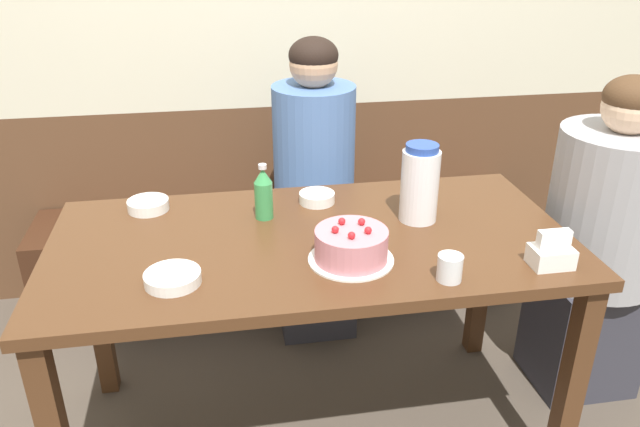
{
  "coord_description": "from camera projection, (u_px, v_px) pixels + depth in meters",
  "views": [
    {
      "loc": [
        -0.25,
        -1.61,
        1.59
      ],
      "look_at": [
        0.03,
        0.05,
        0.79
      ],
      "focal_mm": 35.0,
      "sensor_mm": 36.0,
      "label": 1
    }
  ],
  "objects": [
    {
      "name": "glass_water_tall",
      "position": [
        450.0,
        268.0,
        1.6
      ],
      "size": [
        0.07,
        0.07,
        0.07
      ],
      "color": "silver",
      "rests_on": "dining_table"
    },
    {
      "name": "dining_table",
      "position": [
        312.0,
        264.0,
        1.87
      ],
      "size": [
        1.52,
        0.76,
        0.74
      ],
      "color": "#4C2D19",
      "rests_on": "ground_plane"
    },
    {
      "name": "water_pitcher",
      "position": [
        420.0,
        184.0,
        1.89
      ],
      "size": [
        0.12,
        0.12,
        0.24
      ],
      "color": "white",
      "rests_on": "dining_table"
    },
    {
      "name": "bowl_side_dish",
      "position": [
        317.0,
        198.0,
        2.05
      ],
      "size": [
        0.12,
        0.12,
        0.03
      ],
      "color": "white",
      "rests_on": "dining_table"
    },
    {
      "name": "back_wall",
      "position": [
        271.0,
        10.0,
        2.55
      ],
      "size": [
        4.8,
        0.04,
        2.5
      ],
      "color": "brown",
      "rests_on": "ground_plane"
    },
    {
      "name": "bowl_rice_small",
      "position": [
        148.0,
        205.0,
        1.99
      ],
      "size": [
        0.13,
        0.13,
        0.03
      ],
      "color": "white",
      "rests_on": "dining_table"
    },
    {
      "name": "napkin_holder",
      "position": [
        552.0,
        253.0,
        1.66
      ],
      "size": [
        0.11,
        0.08,
        0.11
      ],
      "color": "white",
      "rests_on": "dining_table"
    },
    {
      "name": "bench_seat",
      "position": [
        283.0,
        256.0,
        2.79
      ],
      "size": [
        2.09,
        0.38,
        0.44
      ],
      "color": "#381E11",
      "rests_on": "ground_plane"
    },
    {
      "name": "birthday_cake",
      "position": [
        351.0,
        246.0,
        1.69
      ],
      "size": [
        0.24,
        0.24,
        0.11
      ],
      "color": "white",
      "rests_on": "dining_table"
    },
    {
      "name": "person_pale_blue_shirt",
      "position": [
        314.0,
        201.0,
        2.49
      ],
      "size": [
        0.32,
        0.34,
        1.21
      ],
      "rotation": [
        0.0,
        0.0,
        -1.57
      ],
      "color": "#33333D",
      "rests_on": "ground_plane"
    },
    {
      "name": "soju_bottle",
      "position": [
        263.0,
        193.0,
        1.91
      ],
      "size": [
        0.06,
        0.06,
        0.18
      ],
      "color": "#388E4C",
      "rests_on": "dining_table"
    },
    {
      "name": "bowl_soup_white",
      "position": [
        173.0,
        278.0,
        1.59
      ],
      "size": [
        0.15,
        0.15,
        0.03
      ],
      "color": "white",
      "rests_on": "dining_table"
    },
    {
      "name": "person_teal_shirt",
      "position": [
        601.0,
        244.0,
        2.14
      ],
      "size": [
        0.39,
        0.39,
        1.16
      ],
      "rotation": [
        0.0,
        0.0,
        3.14
      ],
      "color": "#33333D",
      "rests_on": "ground_plane"
    }
  ]
}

